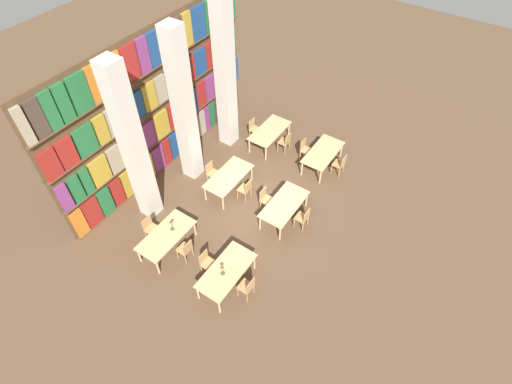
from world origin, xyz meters
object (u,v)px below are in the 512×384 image
at_px(pillar_left, 133,148).
at_px(chair_3, 266,199).
at_px(chair_10, 285,142).
at_px(reading_table_3, 166,236).
at_px(reading_table_2, 323,153).
at_px(desk_lamp_1, 171,224).
at_px(chair_9, 212,172).
at_px(desk_lamp_0, 222,269).
at_px(pillar_center, 184,110).
at_px(reading_table_5, 270,132).
at_px(chair_5, 305,149).
at_px(reading_table_1, 284,205).
at_px(chair_1, 207,262).
at_px(chair_0, 247,287).
at_px(reading_table_0, 226,272).
at_px(chair_2, 303,217).
at_px(chair_8, 245,189).
at_px(chair_4, 340,164).
at_px(pillar_right, 225,78).
at_px(chair_6, 186,249).
at_px(chair_11, 254,128).
at_px(reading_table_4, 229,177).
at_px(chair_7, 151,228).

relative_size(pillar_left, chair_3, 6.69).
bearing_deg(chair_10, reading_table_3, 173.59).
xyz_separation_m(chair_3, reading_table_2, (3.11, -0.65, 0.16)).
distance_m(desk_lamp_1, chair_9, 3.09).
bearing_deg(desk_lamp_0, reading_table_3, 87.43).
xyz_separation_m(pillar_center, reading_table_5, (3.10, -1.56, -2.35)).
relative_size(desk_lamp_0, chair_5, 0.44).
bearing_deg(reading_table_1, pillar_center, 90.53).
xyz_separation_m(chair_1, reading_table_5, (6.29, 1.70, 0.16)).
height_order(chair_1, reading_table_3, chair_1).
xyz_separation_m(chair_0, reading_table_1, (3.22, 0.68, 0.16)).
distance_m(desk_lamp_0, reading_table_3, 2.41).
bearing_deg(reading_table_0, chair_2, -14.83).
xyz_separation_m(desk_lamp_0, chair_5, (6.47, 0.77, -0.50)).
xyz_separation_m(reading_table_1, reading_table_3, (-3.26, 2.50, 0.00)).
relative_size(chair_0, chair_8, 1.00).
bearing_deg(chair_4, reading_table_1, 168.20).
xyz_separation_m(reading_table_0, reading_table_5, (6.29, 2.46, 0.00)).
height_order(chair_0, reading_table_3, chair_0).
relative_size(pillar_right, reading_table_0, 3.03).
distance_m(chair_8, chair_9, 1.53).
bearing_deg(chair_2, chair_0, 178.41).
bearing_deg(chair_9, reading_table_3, 11.74).
distance_m(reading_table_3, reading_table_5, 6.32).
xyz_separation_m(reading_table_0, chair_6, (0.00, 1.64, -0.16)).
bearing_deg(reading_table_5, chair_3, -149.70).
relative_size(pillar_right, reading_table_1, 3.03).
relative_size(reading_table_3, chair_10, 2.21).
distance_m(desk_lamp_0, reading_table_1, 3.38).
relative_size(chair_9, chair_11, 1.00).
bearing_deg(desk_lamp_1, chair_0, -94.59).
bearing_deg(reading_table_2, pillar_right, 101.34).
height_order(desk_lamp_0, chair_9, desk_lamp_0).
distance_m(chair_0, desk_lamp_0, 0.94).
xyz_separation_m(chair_0, reading_table_2, (6.34, 0.79, 0.16)).
xyz_separation_m(desk_lamp_0, reading_table_5, (6.43, 2.44, -0.34)).
height_order(pillar_left, chair_2, pillar_left).
bearing_deg(reading_table_3, chair_9, 11.74).
xyz_separation_m(pillar_right, chair_4, (0.79, -4.77, -2.51)).
bearing_deg(reading_table_1, pillar_right, 60.62).
bearing_deg(chair_4, chair_9, 129.19).
relative_size(reading_table_3, reading_table_4, 1.00).
bearing_deg(reading_table_5, pillar_right, 115.55).
distance_m(reading_table_4, chair_9, 0.78).
height_order(chair_5, reading_table_5, chair_5).
distance_m(desk_lamp_0, chair_9, 4.57).
bearing_deg(pillar_center, desk_lamp_1, -150.70).
xyz_separation_m(pillar_left, chair_7, (-0.83, -0.86, -2.51)).
bearing_deg(chair_3, chair_8, -89.07).
height_order(desk_lamp_1, chair_9, desk_lamp_1).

